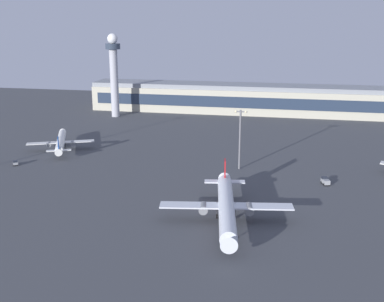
{
  "coord_description": "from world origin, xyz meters",
  "views": [
    {
      "loc": [
        21.67,
        -133.29,
        54.4
      ],
      "look_at": [
        -13.93,
        43.06,
        4.0
      ],
      "focal_mm": 45.25,
      "sensor_mm": 36.0,
      "label": 1
    }
  ],
  "objects_px": {
    "control_tower": "(114,70)",
    "airplane_mid_apron": "(226,206)",
    "airplane_far_stand": "(61,142)",
    "apron_light_east": "(240,135)",
    "pushback_tug": "(15,163)",
    "cargo_loader": "(325,181)"
  },
  "relations": [
    {
      "from": "control_tower",
      "to": "airplane_mid_apron",
      "type": "height_order",
      "value": "control_tower"
    },
    {
      "from": "airplane_far_stand",
      "to": "airplane_mid_apron",
      "type": "bearing_deg",
      "value": -60.75
    },
    {
      "from": "airplane_mid_apron",
      "to": "apron_light_east",
      "type": "height_order",
      "value": "apron_light_east"
    },
    {
      "from": "control_tower",
      "to": "airplane_far_stand",
      "type": "height_order",
      "value": "control_tower"
    },
    {
      "from": "pushback_tug",
      "to": "cargo_loader",
      "type": "distance_m",
      "value": 113.14
    },
    {
      "from": "airplane_mid_apron",
      "to": "pushback_tug",
      "type": "distance_m",
      "value": 91.77
    },
    {
      "from": "airplane_mid_apron",
      "to": "cargo_loader",
      "type": "bearing_deg",
      "value": -136.73
    },
    {
      "from": "airplane_mid_apron",
      "to": "apron_light_east",
      "type": "relative_size",
      "value": 2.13
    },
    {
      "from": "airplane_far_stand",
      "to": "pushback_tug",
      "type": "xyz_separation_m",
      "value": [
        -6.81,
        -24.05,
        -2.38
      ]
    },
    {
      "from": "control_tower",
      "to": "pushback_tug",
      "type": "bearing_deg",
      "value": -92.96
    },
    {
      "from": "control_tower",
      "to": "cargo_loader",
      "type": "xyz_separation_m",
      "value": [
        108.19,
        -94.0,
        -24.76
      ]
    },
    {
      "from": "airplane_mid_apron",
      "to": "airplane_far_stand",
      "type": "distance_m",
      "value": 97.96
    },
    {
      "from": "apron_light_east",
      "to": "airplane_mid_apron",
      "type": "bearing_deg",
      "value": -88.22
    },
    {
      "from": "pushback_tug",
      "to": "control_tower",
      "type": "bearing_deg",
      "value": -125.54
    },
    {
      "from": "control_tower",
      "to": "cargo_loader",
      "type": "height_order",
      "value": "control_tower"
    },
    {
      "from": "cargo_loader",
      "to": "apron_light_east",
      "type": "bearing_deg",
      "value": 144.21
    },
    {
      "from": "airplane_far_stand",
      "to": "apron_light_east",
      "type": "xyz_separation_m",
      "value": [
        76.23,
        -11.43,
        9.33
      ]
    },
    {
      "from": "pushback_tug",
      "to": "airplane_mid_apron",
      "type": "bearing_deg",
      "value": 124.62
    },
    {
      "from": "airplane_far_stand",
      "to": "cargo_loader",
      "type": "bearing_deg",
      "value": -35.31
    },
    {
      "from": "cargo_loader",
      "to": "apron_light_east",
      "type": "xyz_separation_m",
      "value": [
        -30.09,
        11.24,
        11.6
      ]
    },
    {
      "from": "airplane_far_stand",
      "to": "apron_light_east",
      "type": "bearing_deg",
      "value": -31.8
    },
    {
      "from": "pushback_tug",
      "to": "apron_light_east",
      "type": "xyz_separation_m",
      "value": [
        83.04,
        12.61,
        11.72
      ]
    }
  ]
}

